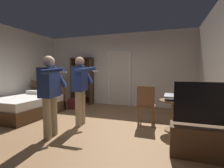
% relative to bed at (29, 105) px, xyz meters
% --- Properties ---
extents(ground_plane, '(6.43, 6.43, 0.00)m').
position_rel_bed_xyz_m(ground_plane, '(2.05, -0.34, -0.30)').
color(ground_plane, olive).
extents(wall_back, '(6.08, 0.12, 2.81)m').
position_rel_bed_xyz_m(wall_back, '(2.05, 2.42, 1.10)').
color(wall_back, silver).
rests_on(wall_back, ground_plane).
extents(doorway_frame, '(0.93, 0.08, 2.13)m').
position_rel_bed_xyz_m(doorway_frame, '(2.20, 2.34, 0.92)').
color(doorway_frame, white).
rests_on(doorway_frame, ground_plane).
extents(bed, '(1.40, 1.94, 1.02)m').
position_rel_bed_xyz_m(bed, '(0.00, 0.00, 0.00)').
color(bed, '#4C331E').
rests_on(bed, ground_plane).
extents(bookshelf, '(0.93, 0.32, 1.90)m').
position_rel_bed_xyz_m(bookshelf, '(0.64, 2.20, 0.72)').
color(bookshelf, '#4C331E').
rests_on(bookshelf, ground_plane).
extents(tv_flatscreen, '(1.19, 0.40, 1.18)m').
position_rel_bed_xyz_m(tv_flatscreen, '(4.67, -1.04, 0.03)').
color(tv_flatscreen, '#4C331E').
rests_on(tv_flatscreen, ground_plane).
extents(side_table, '(0.63, 0.63, 0.70)m').
position_rel_bed_xyz_m(side_table, '(4.15, -0.00, 0.17)').
color(side_table, brown).
rests_on(side_table, ground_plane).
extents(laptop, '(0.34, 0.35, 0.16)m').
position_rel_bed_xyz_m(laptop, '(4.12, -0.04, 0.45)').
color(laptop, black).
rests_on(laptop, side_table).
extents(bottle_on_table, '(0.06, 0.06, 0.26)m').
position_rel_bed_xyz_m(bottle_on_table, '(4.29, -0.08, 0.51)').
color(bottle_on_table, '#2F3B22').
rests_on(bottle_on_table, side_table).
extents(wooden_chair, '(0.43, 0.43, 0.99)m').
position_rel_bed_xyz_m(wooden_chair, '(3.53, 0.18, 0.24)').
color(wooden_chair, brown).
rests_on(wooden_chair, ground_plane).
extents(person_blue_shirt, '(0.70, 0.62, 1.64)m').
position_rel_bed_xyz_m(person_blue_shirt, '(1.78, -1.16, 0.65)').
color(person_blue_shirt, tan).
rests_on(person_blue_shirt, ground_plane).
extents(person_striped_shirt, '(0.74, 0.61, 1.70)m').
position_rel_bed_xyz_m(person_striped_shirt, '(1.97, -0.28, 0.68)').
color(person_striped_shirt, tan).
rests_on(person_striped_shirt, ground_plane).
extents(suitcase_dark, '(0.55, 0.46, 0.38)m').
position_rel_bed_xyz_m(suitcase_dark, '(0.89, 1.23, -0.12)').
color(suitcase_dark, '#4C1919').
rests_on(suitcase_dark, ground_plane).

